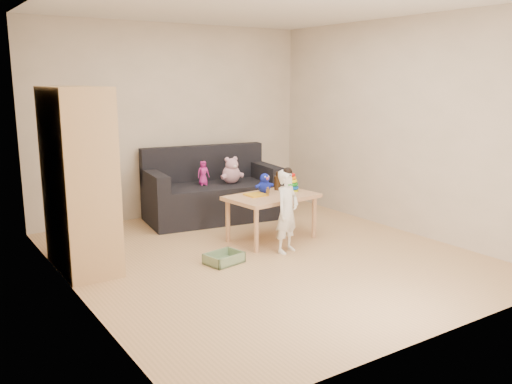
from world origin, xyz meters
TOP-DOWN VIEW (x-y plane):
  - room at (0.00, 0.00)m, footprint 4.50×4.50m
  - wardrobe at (-1.74, 0.69)m, footprint 0.50×1.00m
  - sofa at (0.27, 1.65)m, footprint 1.84×1.10m
  - play_table at (0.39, 0.44)m, footprint 1.09×0.76m
  - storage_bin at (-0.50, 0.02)m, footprint 0.41×0.34m
  - toddler at (0.27, -0.03)m, footprint 0.39×0.32m
  - pink_bear at (0.51, 1.55)m, footprint 0.27×0.23m
  - doll at (0.13, 1.64)m, footprint 0.18×0.13m
  - ring_stacker at (0.73, 0.51)m, footprint 0.19×0.19m
  - brown_bottle at (0.62, 0.64)m, footprint 0.08×0.08m
  - blue_plush at (0.39, 0.59)m, footprint 0.20×0.16m
  - wooden_figure at (0.32, 0.42)m, footprint 0.05×0.04m
  - yellow_book at (0.23, 0.52)m, footprint 0.23×0.23m

SIDE VIEW (x-z plane):
  - storage_bin at x=-0.50m, z-range 0.00..0.11m
  - sofa at x=0.27m, z-range 0.00..0.49m
  - play_table at x=0.39m, z-range 0.00..0.54m
  - toddler at x=0.27m, z-range 0.00..0.89m
  - yellow_book at x=0.23m, z-range 0.54..0.56m
  - wooden_figure at x=0.32m, z-range 0.54..0.65m
  - ring_stacker at x=0.73m, z-range 0.52..0.74m
  - brown_bottle at x=0.62m, z-range 0.52..0.75m
  - pink_bear at x=0.51m, z-range 0.49..0.79m
  - doll at x=0.13m, z-range 0.49..0.81m
  - blue_plush at x=0.39m, z-range 0.54..0.78m
  - wardrobe at x=-1.74m, z-range 0.00..1.80m
  - room at x=0.00m, z-range -0.95..3.55m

